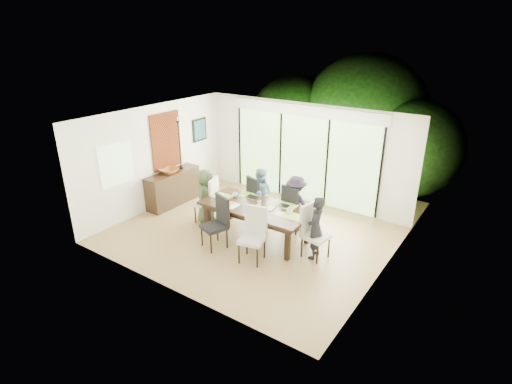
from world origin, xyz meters
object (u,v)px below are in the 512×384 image
Objects in this scene: vase at (259,203)px; cup_b at (259,207)px; chair_near_left at (214,223)px; person_right_end at (316,228)px; chair_far_left at (261,198)px; chair_left_end at (205,199)px; person_left_end at (206,196)px; cup_a at (235,195)px; laptop at (223,198)px; table_top at (256,207)px; sideboard at (173,188)px; chair_near_right at (252,236)px; person_far_right at (296,204)px; person_far_left at (260,194)px; chair_right_end at (316,232)px; cup_c at (289,211)px; bowl at (169,171)px; chair_far_right at (296,207)px.

cup_b is at bearing -56.31° from vase.
person_right_end is at bearing 43.39° from chair_near_left.
chair_far_left is 9.17× the size of vase.
cup_b is (1.65, -0.10, 0.26)m from chair_left_end.
cup_a is (0.78, 0.15, 0.16)m from person_left_end.
laptop is at bearing -180.00° from cup_b.
table_top is 2.96m from sideboard.
person_far_right is at bearing 75.95° from chair_near_right.
table_top is at bearing 138.28° from chair_far_left.
person_far_left reaches higher than cup_b.
laptop is at bearing -11.08° from sideboard.
chair_right_end and chair_near_right have the same top height.
table_top is at bearing -135.00° from vase.
person_right_end is at bearing -8.37° from cup_c.
cup_c is (2.30, 0.10, 0.26)m from chair_left_end.
chair_left_end is 1.49m from bowl.
chair_right_end is 1.27m from person_far_right.
vase is at bearing 74.17° from chair_left_end.
chair_near_left is (-0.50, -0.87, -0.18)m from table_top.
person_far_right is at bearing 59.58° from chair_right_end.
person_left_end is 1.64m from cup_b.
person_left_end is 3.91× the size of laptop.
cup_b reaches higher than table_top.
person_right_end is 1.00× the size of person_far_right.
cup_c is at bearing 169.42° from chair_far_left.
chair_far_left reaches higher than cup_b.
cup_b is 0.81× the size of cup_c.
bowl is at bearing 132.19° from laptop.
chair_far_left is at bearing 1.39° from person_far_right.
chair_left_end and chair_near_right have the same top height.
cup_c is at bearing -105.60° from person_right_end.
table_top is 1.51m from chair_right_end.
chair_left_end is at bearing -12.13° from sideboard.
chair_far_left is 3.33× the size of laptop.
cup_c is (1.50, -0.05, 0.00)m from cup_a.
chair_left_end reaches higher than laptop.
chair_right_end is 11.00× the size of cup_b.
chair_right_end is 2.36m from laptop.
person_far_left and person_far_right have the same top height.
person_far_right is 10.75× the size of vase.
chair_near_left is at bearing 70.97° from chair_far_right.
sideboard is at bearing 11.10° from person_far_right.
cup_b is at bearing 68.85° from chair_left_end.
chair_near_right is 0.71× the size of sideboard.
chair_left_end is at bearing 34.90° from chair_far_right.
bowl is at bearing 178.36° from cup_c.
person_far_right is at bearing 165.39° from person_far_left.
chair_far_right is 0.85× the size of person_far_right.
person_far_right is at bearing 108.90° from cup_c.
chair_near_left reaches higher than table_top.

